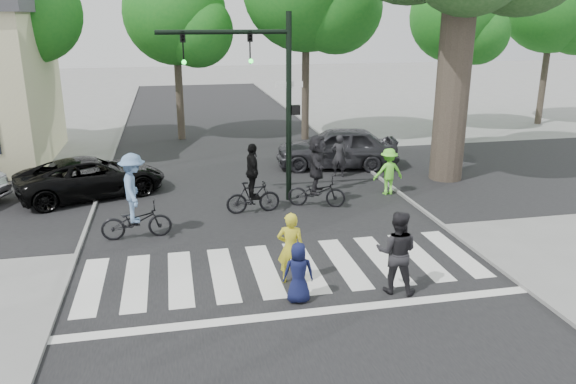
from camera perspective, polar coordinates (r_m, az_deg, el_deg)
The scene contains 20 objects.
ground at distance 12.86m, azimuth 0.59°, elevation -9.63°, with size 120.00×120.00×0.00m, color gray.
road_stem at distance 17.38m, azimuth -2.98°, elevation -2.24°, with size 10.00×70.00×0.01m, color black.
road_cross at distance 20.20m, azimuth -4.32°, elevation 0.56°, with size 70.00×10.00×0.01m, color black.
curb_left at distance 17.37m, azimuth -19.68°, elevation -3.13°, with size 0.10×70.00×0.10m, color gray.
curb_right at distance 18.77m, azimuth 12.43°, elevation -0.99°, with size 0.10×70.00×0.10m, color gray.
crosswalk at distance 13.43m, azimuth -0.03°, elevation -8.34°, with size 10.00×3.85×0.01m.
traffic_signal at distance 17.71m, azimuth -2.65°, elevation 11.10°, with size 4.45×0.29×6.00m.
bg_tree_2 at distance 27.80m, azimuth -10.87°, elevation 16.99°, with size 5.04×4.80×8.40m.
bg_tree_4 at distance 31.02m, azimuth 17.14°, elevation 16.30°, with size 4.83×4.60×8.15m.
bg_tree_5 at distance 34.76m, azimuth 25.94°, elevation 16.62°, with size 5.67×5.40×9.30m.
pedestrian_woman at distance 12.70m, azimuth 0.27°, elevation -5.75°, with size 0.62×0.41×1.70m, color gold.
pedestrian_child at distance 11.97m, azimuth 1.07°, elevation -8.20°, with size 0.65×0.43×1.34m, color #12173F.
pedestrian_adult at distance 12.50m, azimuth 10.98°, elevation -6.03°, with size 0.92×0.71×1.88m, color black.
cyclist_left at distance 15.73m, azimuth -15.31°, elevation -1.02°, with size 1.91×1.26×2.39m.
cyclist_mid at distance 17.25m, azimuth -3.59°, elevation 0.73°, with size 1.70×1.04×2.19m.
cyclist_right at distance 17.78m, azimuth 2.96°, elevation 1.73°, with size 1.95×1.80×2.34m.
car_suv at distance 20.05m, azimuth -19.30°, elevation 1.46°, with size 2.22×4.82×1.34m, color black.
car_grey at distance 22.63m, azimuth 4.96°, elevation 4.54°, with size 1.95×4.84×1.65m, color #2E2D32.
bystander_hivis at distance 19.37m, azimuth 10.16°, elevation 2.05°, with size 1.04×0.60×1.61m, color #6DEF3A.
bystander_dark at distance 21.29m, azimuth 5.20°, elevation 3.66°, with size 0.59×0.39×1.62m, color black.
Camera 1 is at (-2.49, -11.18, 5.85)m, focal length 35.00 mm.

